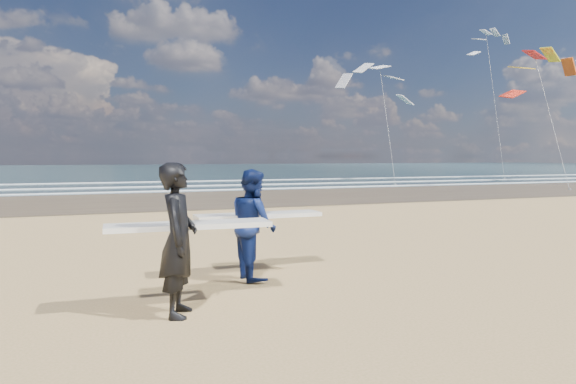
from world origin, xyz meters
name	(u,v)px	position (x,y,z in m)	size (l,w,h in m)	color
wet_sand_strip	(475,190)	(20.00, 18.00, 0.01)	(220.00, 12.00, 0.01)	#4E3C2A
ocean	(240,169)	(20.00, 72.00, 0.01)	(220.00, 100.00, 0.02)	#172F33
foam_breakers	(387,181)	(20.00, 28.10, 0.05)	(220.00, 11.70, 0.05)	white
surfer_near	(180,238)	(-0.75, -0.59, 1.00)	(2.22, 1.06, 1.97)	black
surfer_far	(254,223)	(0.72, 0.97, 0.93)	(2.20, 1.08, 1.84)	#0D1B4D
kite_0	(546,98)	(25.88, 18.40, 5.82)	(6.40, 4.80, 10.13)	slate
kite_1	(385,105)	(18.72, 26.46, 5.91)	(6.55, 4.82, 10.19)	slate
kite_5	(494,94)	(33.41, 31.32, 7.83)	(5.00, 4.65, 14.96)	slate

